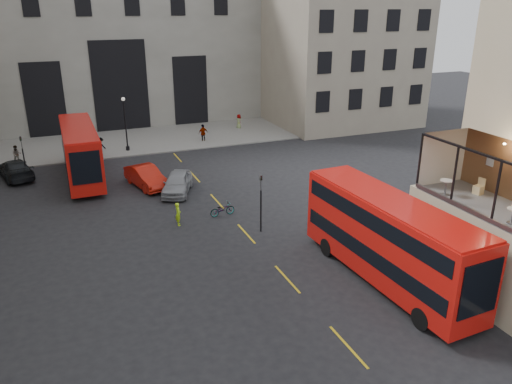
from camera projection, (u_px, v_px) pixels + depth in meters
name	position (u px, v px, depth m)	size (l,w,h in m)	color
ground	(387.00, 336.00, 21.91)	(140.00, 140.00, 0.00)	black
host_frontage	(507.00, 263.00, 23.41)	(3.00, 11.00, 4.50)	#BBAC8C
gateway	(111.00, 42.00, 58.34)	(35.00, 10.60, 18.00)	#98968E
building_right	(332.00, 32.00, 59.89)	(16.60, 18.60, 20.00)	#9D947E
pavement_far	(122.00, 141.00, 52.65)	(40.00, 12.00, 0.12)	slate
traffic_light_near	(261.00, 196.00, 31.08)	(0.16, 0.20, 3.80)	black
traffic_light_far	(23.00, 153.00, 39.97)	(0.16, 0.20, 3.80)	black
street_lamp_b	(126.00, 127.00, 48.36)	(0.36, 0.36, 5.33)	black
bus_near	(388.00, 236.00, 25.34)	(3.20, 11.61, 4.59)	#BA120C
bus_far	(80.00, 150.00, 40.61)	(2.58, 11.14, 4.45)	#B7120C
car_a	(177.00, 183.00, 38.15)	(1.89, 4.71, 1.60)	gray
car_b	(146.00, 177.00, 39.43)	(1.74, 4.99, 1.64)	#B8180B
car_c	(15.00, 169.00, 41.41)	(2.17, 5.33, 1.55)	black
bicycle	(222.00, 209.00, 34.16)	(0.61, 1.75, 0.92)	gray
cyclist	(178.00, 214.00, 32.57)	(0.57, 0.38, 1.57)	#AFE818
pedestrian_a	(17.00, 154.00, 45.32)	(0.80, 0.62, 1.64)	gray
pedestrian_b	(101.00, 147.00, 47.06)	(1.22, 0.70, 1.88)	gray
pedestrian_c	(203.00, 133.00, 52.20)	(1.10, 0.46, 1.88)	gray
pedestrian_d	(239.00, 122.00, 57.69)	(0.83, 0.54, 1.70)	gray
cafe_table_far	(446.00, 185.00, 25.06)	(0.63, 0.63, 0.78)	beige
cafe_chair_d	(479.00, 189.00, 25.27)	(0.47, 0.47, 0.82)	#DBBA7E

